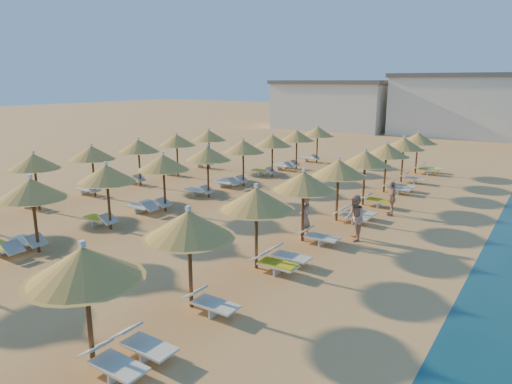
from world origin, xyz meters
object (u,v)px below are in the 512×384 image
Objects in this scene: parasol_row_west at (163,163)px; beachgoer_c at (391,198)px; beachgoer_b at (355,218)px; parasol_row_east at (304,182)px; beachgoer_a at (305,217)px.

parasol_row_west is 11.32m from beachgoer_c.
parasol_row_west is 19.15× the size of beachgoer_b.
beachgoer_b is at bearing 36.11° from parasol_row_east.
beachgoer_c is at bearing 72.02° from parasol_row_east.
parasol_row_west is 19.87× the size of beachgoer_a.
beachgoer_a is at bearing 2.61° from parasol_row_west.
parasol_row_west is 9.73m from beachgoer_b.
parasol_row_west is (-7.80, 0.00, 0.00)m from parasol_row_east.
beachgoer_b is 4.44m from beachgoer_c.
beachgoer_b is at bearing -26.93° from beachgoer_c.
parasol_row_east is 7.80m from parasol_row_west.
beachgoer_c is at bearing 149.31° from beachgoer_b.
parasol_row_east is 19.15× the size of beachgoer_b.
parasol_row_east is 1.59m from beachgoer_a.
beachgoer_a is (-1.81, -0.91, -0.03)m from beachgoer_b.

